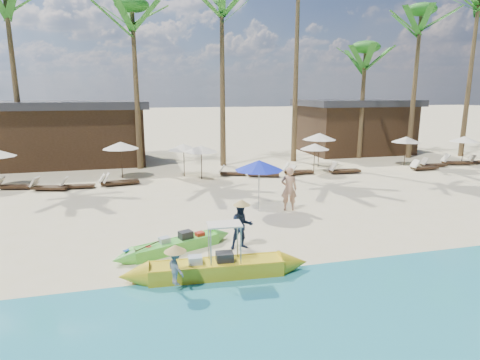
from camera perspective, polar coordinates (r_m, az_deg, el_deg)
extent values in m
plane|color=beige|center=(13.84, 1.17, -8.40)|extent=(240.00, 240.00, 0.00)
cube|color=tan|center=(9.59, 9.71, -18.59)|extent=(240.00, 4.50, 0.01)
cube|color=#55CE3F|center=(12.97, -9.12, -9.22)|extent=(2.86, 1.58, 0.34)
cube|color=white|center=(12.96, -9.12, -9.15)|extent=(2.44, 1.28, 0.15)
cube|color=#262628|center=(13.03, -7.74, -7.89)|extent=(0.49, 0.44, 0.31)
cube|color=silver|center=(12.78, -10.70, -8.55)|extent=(0.39, 0.36, 0.25)
cube|color=red|center=(13.23, -5.73, -7.78)|extent=(0.33, 0.31, 0.20)
cylinder|color=red|center=(12.62, -12.92, -9.36)|extent=(0.20, 0.20, 0.08)
cylinder|color=#262628|center=(12.46, -13.72, -9.70)|extent=(0.18, 0.18, 0.07)
sphere|color=tan|center=(12.40, -14.97, -9.67)|extent=(0.16, 0.16, 0.16)
cylinder|color=gold|center=(13.55, -4.33, -7.35)|extent=(0.13, 0.13, 0.16)
cylinder|color=gold|center=(13.64, -3.68, -7.20)|extent=(0.13, 0.13, 0.16)
cube|color=gold|center=(11.15, -3.37, -12.54)|extent=(3.65, 0.99, 0.43)
cube|color=white|center=(11.14, -3.37, -12.44)|extent=(3.14, 0.74, 0.19)
cube|color=#262628|center=(11.06, -2.20, -11.10)|extent=(0.48, 0.39, 0.34)
cube|color=silver|center=(10.99, -6.40, -11.46)|extent=(0.38, 0.34, 0.30)
cube|color=beige|center=(10.71, -2.24, -6.31)|extent=(0.95, 0.68, 0.03)
imported|color=tan|center=(16.99, 6.98, -1.25)|extent=(0.78, 0.63, 1.86)
imported|color=#15203A|center=(12.80, 0.24, -6.57)|extent=(0.73, 0.57, 1.51)
imported|color=gray|center=(10.36, -9.11, -12.10)|extent=(0.56, 0.69, 0.93)
cylinder|color=#99999E|center=(16.69, 2.70, -0.96)|extent=(0.05, 0.05, 2.12)
cone|color=#1426C0|center=(16.50, 2.74, 2.13)|extent=(2.03, 2.03, 0.41)
cube|color=#362316|center=(23.71, -29.38, -0.83)|extent=(1.68, 0.84, 0.11)
cube|color=beige|center=(23.99, -30.97, -0.17)|extent=(0.46, 0.58, 0.47)
cube|color=#362316|center=(22.59, -25.37, -0.97)|extent=(1.85, 1.04, 0.12)
cube|color=beige|center=(22.89, -27.17, -0.19)|extent=(0.54, 0.66, 0.51)
cylinder|color=#362316|center=(24.20, -16.49, 2.66)|extent=(0.05, 0.05, 2.06)
cone|color=beige|center=(24.07, -16.62, 4.74)|extent=(2.06, 2.06, 0.41)
cube|color=#362316|center=(22.47, -21.95, -0.78)|extent=(1.61, 0.64, 0.11)
cube|color=beige|center=(22.57, -23.73, -0.15)|extent=(0.39, 0.54, 0.46)
cube|color=#362316|center=(22.68, -17.20, -0.30)|extent=(1.67, 0.72, 0.11)
cube|color=beige|center=(22.59, -19.04, 0.26)|extent=(0.42, 0.56, 0.47)
cylinder|color=#362316|center=(23.94, -7.97, 2.75)|extent=(0.05, 0.05, 1.89)
cone|color=beige|center=(23.82, -8.03, 4.68)|extent=(1.89, 1.89, 0.38)
cube|color=#362316|center=(22.50, -16.43, -0.31)|extent=(1.84, 0.83, 0.13)
cube|color=beige|center=(22.37, -18.47, 0.30)|extent=(0.48, 0.63, 0.52)
cylinder|color=#362316|center=(23.03, -5.50, 2.44)|extent=(0.05, 0.05, 1.90)
cone|color=beige|center=(22.90, -5.55, 4.46)|extent=(1.90, 1.90, 0.38)
cube|color=#362316|center=(24.09, -1.01, 0.96)|extent=(1.61, 0.93, 0.11)
cube|color=beige|center=(24.09, -2.62, 1.61)|extent=(0.48, 0.58, 0.45)
cube|color=#362316|center=(23.74, 3.38, 0.84)|extent=(1.91, 1.18, 0.13)
cube|color=beige|center=(23.72, 1.45, 1.64)|extent=(0.59, 0.69, 0.53)
cylinder|color=#362316|center=(25.01, 10.51, 2.96)|extent=(0.05, 0.05, 1.80)
cone|color=beige|center=(24.90, 10.58, 4.72)|extent=(1.80, 1.80, 0.36)
cube|color=#362316|center=(24.70, 8.66, 1.12)|extent=(1.67, 0.92, 0.11)
cube|color=beige|center=(24.22, 7.39, 1.61)|extent=(0.48, 0.59, 0.46)
cube|color=#362316|center=(24.80, 8.32, 1.21)|extent=(1.83, 0.96, 0.12)
cube|color=beige|center=(24.63, 6.57, 1.92)|extent=(0.51, 0.64, 0.51)
cylinder|color=#362316|center=(27.10, 11.13, 4.10)|extent=(0.06, 0.06, 2.22)
cone|color=beige|center=(26.98, 11.21, 6.10)|extent=(2.22, 2.22, 0.44)
cube|color=#362316|center=(25.53, 14.70, 1.28)|extent=(1.89, 0.67, 0.13)
cube|color=beige|center=(25.10, 13.07, 1.94)|extent=(0.44, 0.62, 0.55)
cylinder|color=#362316|center=(29.44, 22.43, 3.75)|extent=(0.05, 0.05, 1.92)
cone|color=beige|center=(29.34, 22.56, 5.34)|extent=(1.92, 1.92, 0.38)
cube|color=#362316|center=(28.35, 24.78, 1.59)|extent=(1.75, 0.60, 0.12)
cube|color=beige|center=(27.82, 23.63, 2.15)|extent=(0.40, 0.57, 0.51)
cube|color=#362316|center=(29.78, 25.86, 1.94)|extent=(1.69, 0.68, 0.12)
cube|color=beige|center=(29.31, 24.75, 2.48)|extent=(0.42, 0.57, 0.48)
cylinder|color=#362316|center=(31.63, 29.14, 3.64)|extent=(0.05, 0.05, 1.90)
cone|color=beige|center=(31.54, 29.29, 5.11)|extent=(1.90, 1.90, 0.38)
cube|color=#362316|center=(31.39, 28.51, 2.19)|extent=(1.96, 1.09, 0.13)
cube|color=beige|center=(30.97, 27.22, 2.83)|extent=(0.57, 0.69, 0.55)
cube|color=#362316|center=(32.73, 30.96, 2.25)|extent=(1.62, 0.63, 0.11)
cube|color=beige|center=(32.24, 30.08, 2.72)|extent=(0.39, 0.54, 0.46)
cone|color=brown|center=(28.39, -29.35, 11.94)|extent=(0.40, 0.40, 10.89)
cone|color=brown|center=(26.73, -14.53, 12.29)|extent=(0.40, 0.40, 10.08)
ellipsoid|color=#286D1B|center=(27.22, -15.15, 22.94)|extent=(2.08, 2.08, 0.88)
cone|color=brown|center=(27.07, -2.52, 13.91)|extent=(0.40, 0.40, 11.26)
cone|color=brown|center=(29.04, 7.98, 15.59)|extent=(0.40, 0.40, 13.16)
cone|color=brown|center=(31.55, 16.98, 10.29)|extent=(0.40, 0.40, 8.07)
ellipsoid|color=#286D1B|center=(31.70, 17.46, 17.59)|extent=(2.08, 2.08, 0.88)
cone|color=brown|center=(32.96, 23.57, 12.11)|extent=(0.40, 0.40, 10.64)
ellipsoid|color=#286D1B|center=(33.45, 24.41, 21.22)|extent=(2.08, 2.08, 0.88)
cone|color=brown|center=(35.65, 29.91, 12.77)|extent=(0.40, 0.40, 12.26)
cube|color=#362316|center=(30.44, -23.05, 5.74)|extent=(10.00, 6.00, 3.80)
cube|color=#2D2D33|center=(30.30, -23.39, 9.78)|extent=(10.80, 6.60, 0.50)
cube|color=#362316|center=(34.83, 15.85, 6.98)|extent=(8.00, 6.00, 3.80)
cube|color=#2D2D33|center=(34.71, 16.06, 10.51)|extent=(8.80, 6.60, 0.50)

